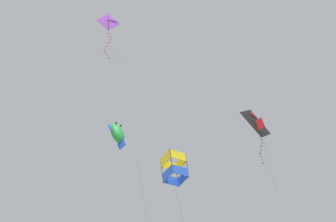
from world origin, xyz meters
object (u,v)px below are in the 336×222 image
object	(u,v)px
kite_diamond_low_drifter	(108,23)
kite_delta_highest	(257,123)
kite_fish_upper_right	(117,133)
kite_box_near_right	(174,168)

from	to	relation	value
kite_diamond_low_drifter	kite_delta_highest	bearing A→B (deg)	-171.69
kite_fish_upper_right	kite_box_near_right	distance (m)	6.19
kite_box_near_right	kite_diamond_low_drifter	size ratio (longest dim) A/B	2.05
kite_fish_upper_right	kite_delta_highest	bearing A→B (deg)	165.32
kite_box_near_right	kite_fish_upper_right	bearing A→B (deg)	21.43
kite_fish_upper_right	kite_box_near_right	world-z (taller)	kite_box_near_right
kite_box_near_right	kite_delta_highest	world-z (taller)	kite_delta_highest
kite_fish_upper_right	kite_delta_highest	xyz separation A→B (m)	(9.01, 9.77, 5.38)
kite_fish_upper_right	kite_diamond_low_drifter	distance (m)	9.45
kite_diamond_low_drifter	kite_box_near_right	bearing A→B (deg)	-162.23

